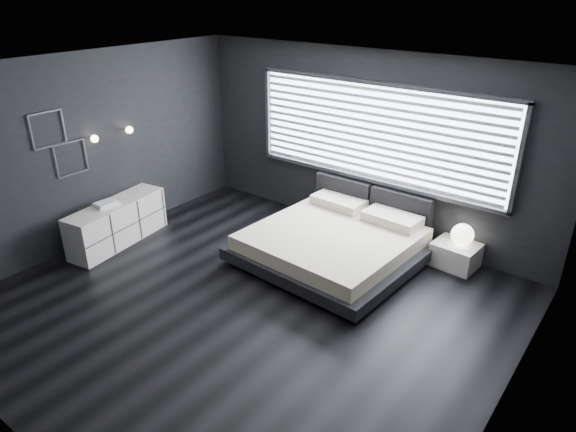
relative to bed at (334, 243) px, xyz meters
The scene contains 12 objects.
room 1.97m from the bed, 98.81° to the right, with size 6.04×6.00×2.80m.
window 1.73m from the bed, 92.43° to the left, with size 4.14×0.09×1.52m.
headboard 1.09m from the bed, 90.13° to the left, with size 1.96×0.16×0.52m.
sconce_near 3.73m from the bed, 153.75° to the right, with size 0.18×0.11×0.11m.
sconce_far 3.53m from the bed, 163.22° to the right, with size 0.18×0.11×0.11m.
wall_art_upper 4.18m from the bed, 146.36° to the right, with size 0.01×0.48×0.48m.
wall_art_lower 3.90m from the bed, 149.56° to the right, with size 0.01×0.48×0.48m.
bed is the anchor object (origin of this frame).
nightstand 1.71m from the bed, 32.08° to the left, with size 0.59×0.49×0.35m, color white.
orb_lamp 1.77m from the bed, 31.40° to the left, with size 0.31×0.31×0.31m, color white.
dresser 3.27m from the bed, 152.12° to the right, with size 0.71×1.69×0.65m.
book_stack 3.37m from the bed, 150.13° to the right, with size 0.29×0.35×0.07m.
Camera 1 is at (3.65, -3.91, 3.69)m, focal length 32.00 mm.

